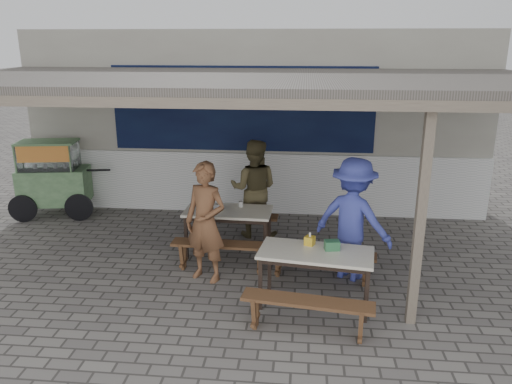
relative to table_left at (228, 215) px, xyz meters
The scene contains 17 objects.
ground 1.12m from the table_left, 79.46° to the right, with size 60.00×60.00×0.00m, color slate.
back_wall 2.90m from the table_left, 86.56° to the left, with size 9.00×1.28×3.50m.
warung_roof 2.05m from the table_left, ahead, with size 9.00×4.21×2.81m.
table_left is the anchor object (origin of this frame).
bench_left_street 0.71m from the table_left, 91.91° to the right, with size 1.47×0.33×0.45m.
bench_left_wall 0.71m from the table_left, 88.09° to the left, with size 1.47×0.33×0.45m.
table_right 2.00m from the table_left, 47.64° to the right, with size 1.51×0.87×0.75m.
bench_right_street 2.53m from the table_left, 60.16° to the right, with size 1.56×0.49×0.45m.
bench_right_wall 1.67m from the table_left, 28.24° to the right, with size 1.56×0.49×0.45m.
vendor_cart 3.95m from the table_left, 157.56° to the left, with size 1.78×0.94×1.48m.
patron_street_side 0.92m from the table_left, 101.77° to the right, with size 0.63×0.41×1.73m, color brown.
patron_wall_side 0.93m from the table_left, 69.53° to the left, with size 0.83×0.65×1.71m, color brown.
patron_right_table 1.99m from the table_left, 18.18° to the right, with size 1.14×0.66×1.77m, color #404AB1.
tissue_box 1.80m from the table_left, 45.07° to the right, with size 0.12×0.12×0.12m, color gold.
donation_box 2.10m from the table_left, 42.23° to the right, with size 0.19×0.12×0.12m, color #2E683F.
condiment_jar 0.28m from the table_left, 45.79° to the left, with size 0.08×0.08×0.09m, color beige.
condiment_bowl 0.19m from the table_left, 168.18° to the right, with size 0.21×0.21×0.05m, color silver.
Camera 1 is at (1.00, -6.44, 3.31)m, focal length 35.00 mm.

